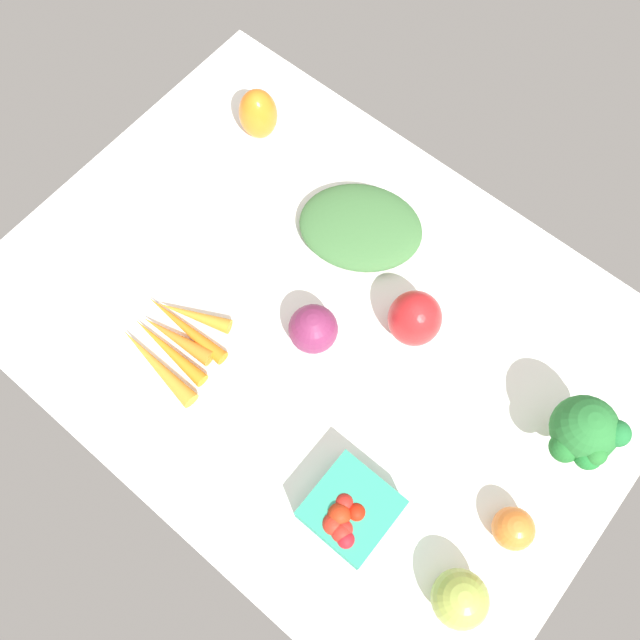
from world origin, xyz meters
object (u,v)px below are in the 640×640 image
Objects in this scene: bell_pepper_red at (415,318)px; leafy_greens_clump at (361,227)px; berry_basket at (349,512)px; red_onion_near_basket at (313,329)px; heirloom_tomato_green at (460,599)px; carrot_bunch at (174,341)px; broccoli_head at (584,433)px; bell_pepper_orange at (258,114)px; heirloom_tomato_orange at (513,529)px.

leafy_greens_clump is at bearing -26.67° from bell_pepper_red.
berry_basket is 1.46× the size of red_onion_near_basket.
heirloom_tomato_green is 0.69× the size of berry_basket.
carrot_bunch is at bearing -2.38° from heirloom_tomato_green.
broccoli_head is 42.02cm from red_onion_near_basket.
heirloom_tomato_green is 84.28cm from bell_pepper_orange.
broccoli_head is 1.29× the size of bell_pepper_red.
heirloom_tomato_green is at bearing 89.30° from broccoli_head.
bell_pepper_orange is (33.15, -24.63, 1.25)cm from red_onion_near_basket.
berry_basket is 1.14× the size of bell_pepper_red.
leafy_greens_clump is (-27.06, 4.87, -2.97)cm from bell_pepper_orange.
berry_basket is (18.50, 0.57, -0.80)cm from heirloom_tomato_green.
bell_pepper_orange is at bearing -37.84° from berry_basket.
bell_pepper_orange is (73.47, -13.56, -2.86)cm from broccoli_head.
broccoli_head is 0.62× the size of leafy_greens_clump.
berry_basket is 0.88× the size of broccoli_head.
broccoli_head reaches higher than heirloom_tomato_orange.
red_onion_near_basket is at bearing 143.39° from bell_pepper_orange.
bell_pepper_red is at bearing -44.58° from heirloom_tomato_green.
carrot_bunch is at bearing 43.21° from bell_pepper_red.
bell_pepper_red reaches higher than heirloom_tomato_orange.
broccoli_head is 29.20cm from bell_pepper_red.
red_onion_near_basket is (40.64, -4.89, 0.90)cm from heirloom_tomato_orange.
berry_basket is at bearing 140.33° from red_onion_near_basket.
bell_pepper_orange reaches higher than berry_basket.
heirloom_tomato_green is 1.30× the size of heirloom_tomato_orange.
heirloom_tomato_orange is at bearing 152.19° from leafy_greens_clump.
carrot_bunch is at bearing 73.53° from leafy_greens_clump.
heirloom_tomato_green is at bearing 141.22° from leafy_greens_clump.
heirloom_tomato_orange is at bearing -170.03° from carrot_bunch.
carrot_bunch is 2.98× the size of heirloom_tomato_orange.
berry_basket is 46.61cm from leafy_greens_clump.
heirloom_tomato_orange is 33.46cm from bell_pepper_red.
bell_pepper_orange is 27.65cm from leafy_greens_clump.
bell_pepper_red is 46.45cm from bell_pepper_orange.
leafy_greens_clump is at bearing -38.78° from heirloom_tomato_green.
broccoli_head is 74.77cm from bell_pepper_orange.
bell_pepper_orange is (73.79, -29.51, 2.15)cm from heirloom_tomato_orange.
leafy_greens_clump is (17.36, -8.72, -2.83)cm from bell_pepper_red.
red_onion_near_basket is at bearing -6.86° from heirloom_tomato_orange.
heirloom_tomato_orange reaches higher than carrot_bunch.
bell_pepper_red is at bearing -28.47° from heirloom_tomato_orange.
red_onion_near_basket is 20.75cm from leafy_greens_clump.
heirloom_tomato_orange is at bearing -145.98° from berry_basket.
bell_pepper_red reaches higher than red_onion_near_basket.
leafy_greens_clump is at bearing -53.73° from berry_basket.
bell_pepper_orange is (54.63, -42.44, 2.04)cm from berry_basket.
carrot_bunch is 1.79× the size of bell_pepper_red.
leafy_greens_clump is (6.09, -19.76, -1.72)cm from red_onion_near_basket.
red_onion_near_basket is 0.37× the size of leafy_greens_clump.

